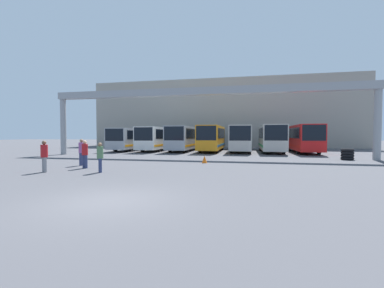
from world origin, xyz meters
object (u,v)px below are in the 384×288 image
Objects in this scene: bus_slot_5 at (271,137)px; pedestrian_near_left at (85,154)px; bus_slot_1 at (159,137)px; pedestrian_far_center at (44,155)px; traffic_cone at (204,159)px; bus_slot_2 at (184,137)px; bus_slot_3 at (212,137)px; bus_slot_0 at (133,138)px; bus_slot_6 at (303,137)px; bus_slot_4 at (241,137)px; pedestrian_mid_right at (82,151)px; pedestrian_near_center at (100,157)px; tire_stack at (347,154)px.

bus_slot_5 is 22.86m from pedestrian_near_left.
bus_slot_1 reaches higher than pedestrian_near_left.
traffic_cone is (8.26, 6.66, -0.69)m from pedestrian_far_center.
bus_slot_3 reaches higher than bus_slot_2.
bus_slot_6 is at bearing -0.37° from bus_slot_0.
traffic_cone is at bearing 46.48° from pedestrian_near_left.
bus_slot_4 is (11.13, -0.19, 0.06)m from bus_slot_1.
pedestrian_mid_right is at bearing -136.15° from bus_slot_6.
bus_slot_2 is at bearing -177.19° from bus_slot_4.
bus_slot_2 reaches higher than pedestrian_mid_right.
bus_slot_1 is 20.00× the size of traffic_cone.
bus_slot_3 reaches higher than traffic_cone.
bus_slot_5 reaches higher than pedestrian_far_center.
bus_slot_1 is 5.98× the size of pedestrian_mid_right.
bus_slot_6 is 25.22m from pedestrian_near_left.
bus_slot_4 is (3.71, 0.25, -0.01)m from bus_slot_3.
bus_slot_1 is 6.50× the size of pedestrian_near_center.
pedestrian_near_center is at bearing -70.19° from bus_slot_0.
bus_slot_2 is 20.76m from pedestrian_far_center.
bus_slot_6 reaches higher than bus_slot_1.
traffic_cone is at bearing 125.08° from pedestrian_mid_right.
bus_slot_6 is at bearing -1.06° from bus_slot_4.
pedestrian_near_center reaches higher than traffic_cone.
traffic_cone is 0.53× the size of tire_stack.
pedestrian_near_left is (1.60, -18.98, -0.86)m from bus_slot_1.
bus_slot_5 is at bearing 117.69° from pedestrian_near_center.
bus_slot_0 reaches higher than traffic_cone.
bus_slot_1 is 1.08× the size of bus_slot_3.
bus_slot_4 is at bearing -87.66° from pedestrian_far_center.
bus_slot_4 is 21.65m from pedestrian_near_center.
pedestrian_near_left is 2.48m from pedestrian_near_center.
pedestrian_mid_right reaches higher than tire_stack.
bus_slot_3 is at bearing 145.41° from tire_stack.
bus_slot_1 is 1.07× the size of bus_slot_5.
bus_slot_5 is 22.53m from pedestrian_mid_right.
bus_slot_4 is 5.78× the size of pedestrian_mid_right.
bus_slot_3 is (3.71, 0.12, 0.03)m from bus_slot_2.
pedestrian_mid_right is at bearing -61.57° from pedestrian_far_center.
bus_slot_4 reaches higher than bus_slot_0.
pedestrian_near_left is at bearing -152.74° from tire_stack.
bus_slot_1 is 7.43m from bus_slot_3.
tire_stack is at bearing -27.86° from bus_slot_2.
bus_slot_3 is 3.72m from bus_slot_4.
pedestrian_mid_right is 3.34× the size of traffic_cone.
pedestrian_near_center is (-14.95, -20.13, -0.98)m from bus_slot_6.
bus_slot_6 is (14.84, 0.23, 0.04)m from bus_slot_2.
traffic_cone is (-2.47, -14.17, -1.59)m from bus_slot_4.
bus_slot_6 is (22.25, -0.14, 0.16)m from bus_slot_0.
pedestrian_mid_right is at bearing -76.60° from bus_slot_0.
tire_stack is at bearing -78.81° from bus_slot_6.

